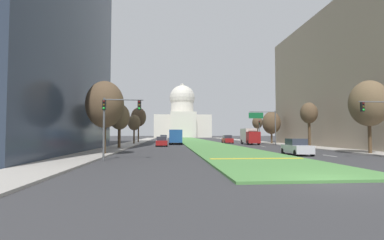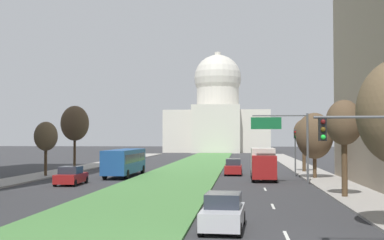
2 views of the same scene
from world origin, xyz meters
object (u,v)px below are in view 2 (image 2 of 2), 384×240
(overhead_guide_sign, at_px, (286,134))
(street_tree_left_distant, at_px, (75,123))
(sedan_lead_stopped, at_px, (223,213))
(city_bus, at_px, (125,160))
(capitol_building, at_px, (218,115))
(street_tree_right_mid, at_px, (344,124))
(sedan_midblock, at_px, (71,176))
(box_truck_delivery, at_px, (263,164))
(street_tree_right_distant, at_px, (304,133))
(street_tree_left_far, at_px, (46,137))
(sedan_distant, at_px, (233,167))
(street_tree_right_far, at_px, (314,136))
(sedan_far_horizon, at_px, (129,162))
(traffic_light_near_right, at_px, (380,152))
(traffic_light_far_right, at_px, (295,146))

(overhead_guide_sign, distance_m, street_tree_left_distant, 30.13)
(sedan_lead_stopped, bearing_deg, city_bus, 111.22)
(capitol_building, bearing_deg, street_tree_right_mid, -82.69)
(city_bus, bearing_deg, street_tree_right_mid, -41.81)
(sedan_midblock, relative_size, box_truck_delivery, 0.68)
(sedan_midblock, bearing_deg, street_tree_right_distant, 38.26)
(capitol_building, bearing_deg, city_bus, -93.71)
(street_tree_left_far, bearing_deg, sedan_lead_stopped, -55.13)
(street_tree_left_far, xyz_separation_m, sedan_distant, (20.21, 4.88, -3.51))
(sedan_lead_stopped, xyz_separation_m, sedan_distant, (-0.05, 33.94, 0.06))
(street_tree_right_far, bearing_deg, sedan_far_horizon, 146.29)
(overhead_guide_sign, distance_m, sedan_midblock, 20.01)
(traffic_light_near_right, height_order, city_bus, traffic_light_near_right)
(traffic_light_far_right, xyz_separation_m, box_truck_delivery, (-3.69, -4.94, -1.64))
(street_tree_left_distant, xyz_separation_m, sedan_midblock, (6.00, -18.60, -5.28))
(overhead_guide_sign, relative_size, street_tree_right_mid, 0.93)
(traffic_light_far_right, height_order, sedan_lead_stopped, traffic_light_far_right)
(sedan_distant, relative_size, sedan_far_horizon, 1.07)
(street_tree_left_distant, bearing_deg, sedan_lead_stopped, -62.43)
(street_tree_right_distant, height_order, sedan_midblock, street_tree_right_distant)
(traffic_light_near_right, relative_size, box_truck_delivery, 0.81)
(street_tree_right_far, xyz_separation_m, sedan_far_horizon, (-22.92, 15.29, -3.59))
(street_tree_left_far, relative_size, box_truck_delivery, 0.94)
(traffic_light_far_right, bearing_deg, box_truck_delivery, -126.75)
(street_tree_right_distant, bearing_deg, street_tree_left_far, -161.42)
(box_truck_delivery, distance_m, city_bus, 15.37)
(sedan_distant, bearing_deg, sedan_far_horizon, 144.46)
(sedan_distant, bearing_deg, traffic_light_near_right, -81.34)
(traffic_light_near_right, xyz_separation_m, street_tree_right_far, (2.50, 33.84, 0.64))
(traffic_light_far_right, height_order, box_truck_delivery, traffic_light_far_right)
(street_tree_right_far, distance_m, sedan_distant, 10.38)
(street_tree_right_far, bearing_deg, capitol_building, 98.72)
(street_tree_right_mid, height_order, street_tree_right_far, street_tree_right_mid)
(sedan_midblock, height_order, sedan_far_horizon, sedan_far_horizon)
(traffic_light_far_right, bearing_deg, street_tree_right_distant, 75.45)
(overhead_guide_sign, xyz_separation_m, city_bus, (-16.89, 7.48, -2.86))
(street_tree_right_far, xyz_separation_m, street_tree_right_distant, (0.12, 9.70, 0.39))
(traffic_light_far_right, distance_m, street_tree_right_far, 3.49)
(street_tree_left_distant, xyz_separation_m, box_truck_delivery, (23.49, -12.27, -4.39))
(street_tree_left_distant, height_order, street_tree_right_distant, street_tree_left_distant)
(street_tree_right_far, xyz_separation_m, sedan_distant, (-8.40, 4.92, -3.58))
(capitol_building, distance_m, box_truck_delivery, 96.16)
(street_tree_right_far, bearing_deg, overhead_guide_sign, -119.92)
(street_tree_right_far, relative_size, city_bus, 0.62)
(traffic_light_far_right, distance_m, street_tree_right_distant, 7.22)
(capitol_building, distance_m, overhead_guide_sign, 99.88)
(traffic_light_far_right, relative_size, street_tree_right_mid, 0.75)
(street_tree_right_mid, bearing_deg, capitol_building, 97.31)
(overhead_guide_sign, bearing_deg, street_tree_right_far, 60.08)
(street_tree_left_distant, distance_m, sedan_far_horizon, 9.39)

